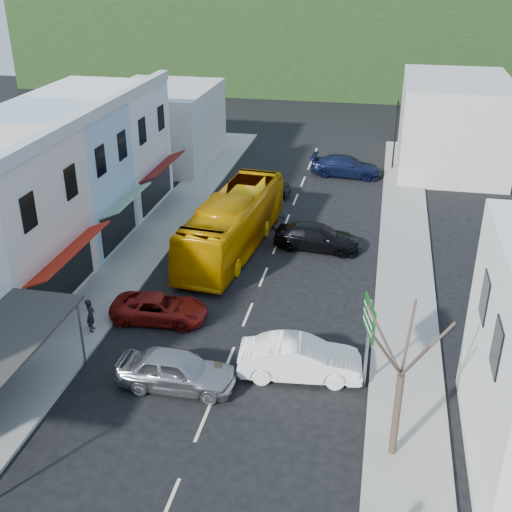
{
  "coord_description": "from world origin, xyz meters",
  "views": [
    {
      "loc": [
        5.73,
        -22.16,
        16.08
      ],
      "look_at": [
        0.0,
        6.0,
        2.2
      ],
      "focal_mm": 45.0,
      "sensor_mm": 36.0,
      "label": 1
    }
  ],
  "objects": [
    {
      "name": "ground",
      "position": [
        0.0,
        0.0,
        0.0
      ],
      "size": [
        120.0,
        120.0,
        0.0
      ],
      "primitive_type": "plane",
      "color": "black",
      "rests_on": "ground"
    },
    {
      "name": "sidewalk_left",
      "position": [
        -7.5,
        10.0,
        0.07
      ],
      "size": [
        3.0,
        52.0,
        0.15
      ],
      "primitive_type": "cube",
      "color": "gray",
      "rests_on": "ground"
    },
    {
      "name": "sidewalk_right",
      "position": [
        7.5,
        10.0,
        0.07
      ],
      "size": [
        3.0,
        52.0,
        0.15
      ],
      "primitive_type": "cube",
      "color": "gray",
      "rests_on": "ground"
    },
    {
      "name": "shopfront_row",
      "position": [
        -12.49,
        5.0,
        4.0
      ],
      "size": [
        8.25,
        30.0,
        8.0
      ],
      "color": "silver",
      "rests_on": "ground"
    },
    {
      "name": "distant_block_left",
      "position": [
        -12.0,
        27.0,
        3.0
      ],
      "size": [
        8.0,
        10.0,
        6.0
      ],
      "primitive_type": "cube",
      "color": "#B7B2A8",
      "rests_on": "ground"
    },
    {
      "name": "distant_block_right",
      "position": [
        11.0,
        30.0,
        3.5
      ],
      "size": [
        8.0,
        12.0,
        7.0
      ],
      "primitive_type": "cube",
      "color": "#B7B2A8",
      "rests_on": "ground"
    },
    {
      "name": "hillside",
      "position": [
        -1.45,
        65.09,
        6.73
      ],
      "size": [
        80.0,
        26.0,
        14.0
      ],
      "color": "black",
      "rests_on": "ground"
    },
    {
      "name": "bus",
      "position": [
        -2.4,
        11.08,
        1.55
      ],
      "size": [
        3.63,
        11.79,
        3.1
      ],
      "primitive_type": "imported",
      "rotation": [
        0.0,
        0.0,
        -0.1
      ],
      "color": "#D38D00",
      "rests_on": "ground"
    },
    {
      "name": "car_silver",
      "position": [
        -1.6,
        -2.12,
        0.7
      ],
      "size": [
        4.41,
        1.83,
        1.4
      ],
      "primitive_type": "imported",
      "rotation": [
        0.0,
        0.0,
        1.58
      ],
      "color": "#A0A0A4",
      "rests_on": "ground"
    },
    {
      "name": "car_white",
      "position": [
        3.15,
        -0.4,
        0.7
      ],
      "size": [
        4.56,
        2.24,
        1.4
      ],
      "primitive_type": "imported",
      "rotation": [
        0.0,
        0.0,
        1.67
      ],
      "color": "white",
      "rests_on": "ground"
    },
    {
      "name": "car_red",
      "position": [
        -3.99,
        2.68,
        0.7
      ],
      "size": [
        4.7,
        2.16,
        1.4
      ],
      "primitive_type": "imported",
      "rotation": [
        0.0,
        0.0,
        1.63
      ],
      "color": "maroon",
      "rests_on": "ground"
    },
    {
      "name": "car_black_near",
      "position": [
        2.41,
        12.19,
        0.7
      ],
      "size": [
        4.64,
        2.2,
        1.4
      ],
      "primitive_type": "imported",
      "rotation": [
        0.0,
        0.0,
        1.49
      ],
      "color": "black",
      "rests_on": "ground"
    },
    {
      "name": "car_black_far",
      "position": [
        -2.7,
        20.43,
        0.7
      ],
      "size": [
        4.61,
        2.39,
        1.4
      ],
      "primitive_type": "imported",
      "rotation": [
        0.0,
        0.0,
        1.43
      ],
      "color": "black",
      "rests_on": "ground"
    },
    {
      "name": "car_navy_far",
      "position": [
        3.06,
        25.94,
        0.7
      ],
      "size": [
        4.61,
        2.13,
        1.4
      ],
      "primitive_type": "imported",
      "rotation": [
        0.0,
        0.0,
        1.5
      ],
      "color": "black",
      "rests_on": "ground"
    },
    {
      "name": "pedestrian_left",
      "position": [
        -6.67,
        0.95,
        1.0
      ],
      "size": [
        0.53,
        0.68,
        1.7
      ],
      "primitive_type": "imported",
      "rotation": [
        0.0,
        0.0,
        1.8
      ],
      "color": "black",
      "rests_on": "sidewalk_left"
    },
    {
      "name": "direction_sign",
      "position": [
        5.8,
        -0.58,
        2.0
      ],
      "size": [
        1.07,
        1.9,
        4.01
      ],
      "primitive_type": null,
      "rotation": [
        0.0,
        0.0,
        0.25
      ],
      "color": "#0B5214",
      "rests_on": "ground"
    },
    {
      "name": "street_tree",
      "position": [
        6.96,
        -4.36,
        3.44
      ],
      "size": [
        2.77,
        2.77,
        6.88
      ],
      "primitive_type": null,
      "rotation": [
        0.0,
        0.0,
        -0.14
      ],
      "color": "#352820",
      "rests_on": "ground"
    },
    {
      "name": "traffic_signal",
      "position": [
        6.6,
        28.31,
        2.76
      ],
      "size": [
        0.95,
        1.3,
        5.52
      ],
      "primitive_type": null,
      "rotation": [
        0.0,
        0.0,
        2.96
      ],
      "color": "black",
      "rests_on": "ground"
    }
  ]
}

